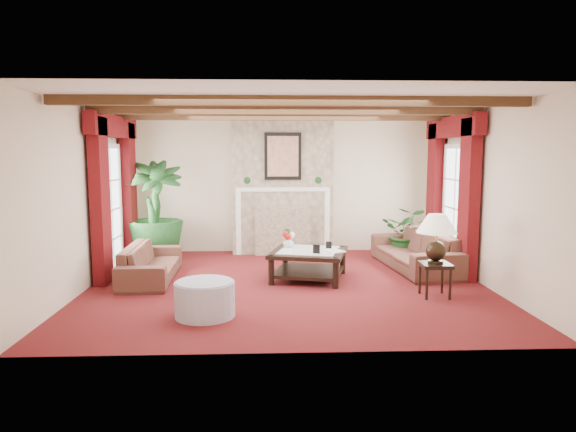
{
  "coord_description": "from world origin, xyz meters",
  "views": [
    {
      "loc": [
        -0.31,
        -7.73,
        2.01
      ],
      "look_at": [
        0.02,
        0.4,
        1.01
      ],
      "focal_mm": 32.0,
      "sensor_mm": 36.0,
      "label": 1
    }
  ],
  "objects_px": {
    "side_table": "(435,280)",
    "ottoman": "(205,299)",
    "sofa_left": "(151,256)",
    "potted_palm": "(155,233)",
    "coffee_table": "(309,265)",
    "sofa_right": "(415,244)"
  },
  "relations": [
    {
      "from": "potted_palm",
      "to": "ottoman",
      "type": "height_order",
      "value": "potted_palm"
    },
    {
      "from": "sofa_left",
      "to": "coffee_table",
      "type": "relative_size",
      "value": 1.69
    },
    {
      "from": "sofa_left",
      "to": "potted_palm",
      "type": "height_order",
      "value": "potted_palm"
    },
    {
      "from": "coffee_table",
      "to": "ottoman",
      "type": "distance_m",
      "value": 2.34
    },
    {
      "from": "sofa_left",
      "to": "potted_palm",
      "type": "distance_m",
      "value": 1.48
    },
    {
      "from": "sofa_right",
      "to": "ottoman",
      "type": "distance_m",
      "value": 4.2
    },
    {
      "from": "sofa_right",
      "to": "potted_palm",
      "type": "relative_size",
      "value": 1.12
    },
    {
      "from": "sofa_left",
      "to": "ottoman",
      "type": "distance_m",
      "value": 2.23
    },
    {
      "from": "sofa_left",
      "to": "coffee_table",
      "type": "height_order",
      "value": "sofa_left"
    },
    {
      "from": "sofa_right",
      "to": "side_table",
      "type": "xyz_separation_m",
      "value": [
        -0.22,
        -1.76,
        -0.2
      ]
    },
    {
      "from": "sofa_right",
      "to": "potted_palm",
      "type": "xyz_separation_m",
      "value": [
        -4.67,
        0.86,
        0.09
      ]
    },
    {
      "from": "sofa_right",
      "to": "side_table",
      "type": "bearing_deg",
      "value": -12.95
    },
    {
      "from": "sofa_left",
      "to": "sofa_right",
      "type": "bearing_deg",
      "value": -84.5
    },
    {
      "from": "side_table",
      "to": "ottoman",
      "type": "xyz_separation_m",
      "value": [
        -3.13,
        -0.76,
        -0.02
      ]
    },
    {
      "from": "sofa_left",
      "to": "side_table",
      "type": "height_order",
      "value": "sofa_left"
    },
    {
      "from": "sofa_right",
      "to": "potted_palm",
      "type": "bearing_deg",
      "value": -106.45
    },
    {
      "from": "sofa_left",
      "to": "side_table",
      "type": "xyz_separation_m",
      "value": [
        4.22,
        -1.18,
        -0.13
      ]
    },
    {
      "from": "sofa_left",
      "to": "sofa_right",
      "type": "distance_m",
      "value": 4.47
    },
    {
      "from": "potted_palm",
      "to": "side_table",
      "type": "relative_size",
      "value": 4.27
    },
    {
      "from": "sofa_left",
      "to": "side_table",
      "type": "relative_size",
      "value": 3.98
    },
    {
      "from": "sofa_right",
      "to": "coffee_table",
      "type": "distance_m",
      "value": 2.03
    },
    {
      "from": "sofa_left",
      "to": "potted_palm",
      "type": "xyz_separation_m",
      "value": [
        -0.24,
        1.45,
        0.16
      ]
    }
  ]
}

